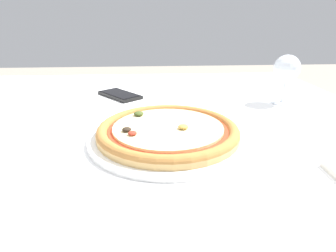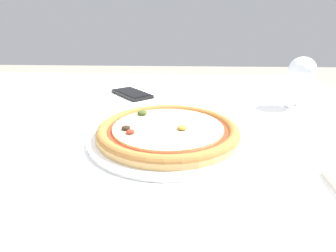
{
  "view_description": "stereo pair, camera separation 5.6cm",
  "coord_description": "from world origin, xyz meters",
  "px_view_note": "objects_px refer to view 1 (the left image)",
  "views": [
    {
      "loc": [
        0.17,
        -0.66,
        0.96
      ],
      "look_at": [
        0.2,
        -0.14,
        0.75
      ],
      "focal_mm": 30.0,
      "sensor_mm": 36.0,
      "label": 1
    },
    {
      "loc": [
        0.22,
        -0.66,
        0.96
      ],
      "look_at": [
        0.2,
        -0.14,
        0.75
      ],
      "focal_mm": 30.0,
      "sensor_mm": 36.0,
      "label": 2
    }
  ],
  "objects_px": {
    "dining_table": "(87,145)",
    "cell_phone": "(120,95)",
    "pizza_plate": "(168,132)",
    "wine_glass_far_left": "(287,70)"
  },
  "relations": [
    {
      "from": "dining_table",
      "to": "cell_phone",
      "type": "relative_size",
      "value": 9.63
    },
    {
      "from": "dining_table",
      "to": "wine_glass_far_left",
      "type": "distance_m",
      "value": 0.58
    },
    {
      "from": "dining_table",
      "to": "cell_phone",
      "type": "height_order",
      "value": "cell_phone"
    },
    {
      "from": "cell_phone",
      "to": "wine_glass_far_left",
      "type": "bearing_deg",
      "value": -11.83
    },
    {
      "from": "dining_table",
      "to": "cell_phone",
      "type": "bearing_deg",
      "value": 70.26
    },
    {
      "from": "pizza_plate",
      "to": "cell_phone",
      "type": "height_order",
      "value": "pizza_plate"
    },
    {
      "from": "dining_table",
      "to": "wine_glass_far_left",
      "type": "xyz_separation_m",
      "value": [
        0.54,
        0.1,
        0.17
      ]
    },
    {
      "from": "dining_table",
      "to": "cell_phone",
      "type": "xyz_separation_m",
      "value": [
        0.07,
        0.2,
        0.08
      ]
    },
    {
      "from": "pizza_plate",
      "to": "wine_glass_far_left",
      "type": "distance_m",
      "value": 0.42
    },
    {
      "from": "pizza_plate",
      "to": "cell_phone",
      "type": "bearing_deg",
      "value": 111.12
    }
  ]
}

